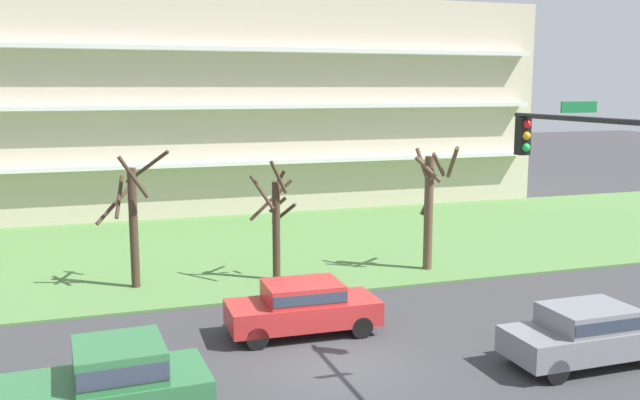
{
  "coord_description": "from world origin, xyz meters",
  "views": [
    {
      "loc": [
        -5.93,
        -16.34,
        7.17
      ],
      "look_at": [
        1.52,
        6.0,
        3.38
      ],
      "focal_mm": 39.33,
      "sensor_mm": 36.0,
      "label": 1
    }
  ],
  "objects": [
    {
      "name": "sedan_gray_center_right",
      "position": [
        6.21,
        -2.0,
        0.87
      ],
      "size": [
        4.41,
        1.83,
        1.57
      ],
      "rotation": [
        0.0,
        0.0,
        0.01
      ],
      "color": "slate",
      "rests_on": "ground"
    },
    {
      "name": "tree_right",
      "position": [
        6.66,
        7.81,
        2.69
      ],
      "size": [
        1.96,
        1.81,
        5.01
      ],
      "color": "brown",
      "rests_on": "ground"
    },
    {
      "name": "apartment_building",
      "position": [
        0.0,
        27.86,
        6.14
      ],
      "size": [
        42.06,
        12.67,
        12.27
      ],
      "color": "beige",
      "rests_on": "ground"
    },
    {
      "name": "ground",
      "position": [
        0.0,
        0.0,
        0.0
      ],
      "size": [
        160.0,
        160.0,
        0.0
      ],
      "primitive_type": "plane",
      "color": "#38383A"
    },
    {
      "name": "traffic_signal_mast",
      "position": [
        4.07,
        -4.96,
        4.69
      ],
      "size": [
        0.9,
        5.15,
        6.9
      ],
      "color": "black",
      "rests_on": "ground"
    },
    {
      "name": "tree_center",
      "position": [
        0.55,
        8.29,
        2.29
      ],
      "size": [
        1.78,
        1.79,
        4.58
      ],
      "color": "#423023",
      "rests_on": "ground"
    },
    {
      "name": "tree_left",
      "position": [
        -4.51,
        8.96,
        2.59
      ],
      "size": [
        2.69,
        1.95,
        4.98
      ],
      "color": "#423023",
      "rests_on": "ground"
    },
    {
      "name": "pickup_green_center_left",
      "position": [
        -6.18,
        -1.99,
        1.02
      ],
      "size": [
        5.49,
        2.25,
        1.95
      ],
      "rotation": [
        0.0,
        0.0,
        0.05
      ],
      "color": "#2D6B3D",
      "rests_on": "ground"
    },
    {
      "name": "grass_lawn_strip",
      "position": [
        0.0,
        14.0,
        0.04
      ],
      "size": [
        80.0,
        16.0,
        0.08
      ],
      "primitive_type": "cube",
      "color": "#547F42",
      "rests_on": "ground"
    },
    {
      "name": "sedan_red_near_left",
      "position": [
        -0.17,
        2.5,
        0.87
      ],
      "size": [
        4.44,
        1.91,
        1.57
      ],
      "rotation": [
        0.0,
        0.0,
        3.12
      ],
      "color": "#B22828",
      "rests_on": "ground"
    }
  ]
}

